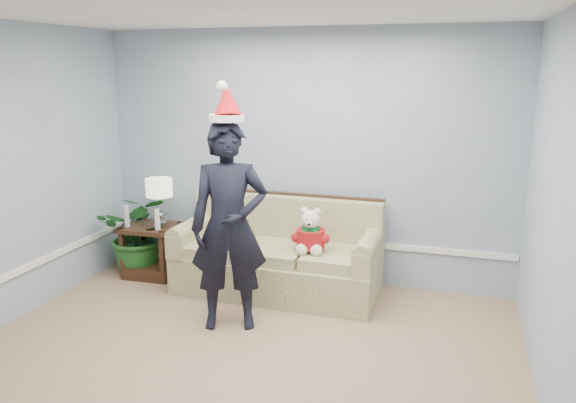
# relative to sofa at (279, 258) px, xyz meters

# --- Properties ---
(room_shell) EXTENTS (4.54, 5.04, 2.74)m
(room_shell) POSITION_rel_sofa_xyz_m (0.13, -2.06, 1.00)
(room_shell) COLOR #9F8166
(room_shell) RESTS_ON ground
(wainscot_trim) EXTENTS (4.49, 4.99, 0.06)m
(wainscot_trim) POSITION_rel_sofa_xyz_m (-1.05, -0.89, 0.10)
(wainscot_trim) COLOR white
(wainscot_trim) RESTS_ON room_shell
(sofa) EXTENTS (2.10, 0.93, 0.98)m
(sofa) POSITION_rel_sofa_xyz_m (0.00, 0.00, 0.00)
(sofa) COLOR #56632E
(sofa) RESTS_ON room_shell
(side_table) EXTENTS (0.63, 0.53, 0.59)m
(side_table) POSITION_rel_sofa_xyz_m (-1.49, -0.03, -0.12)
(side_table) COLOR #351B13
(side_table) RESTS_ON room_shell
(table_lamp) EXTENTS (0.29, 0.29, 0.52)m
(table_lamp) POSITION_rel_sofa_xyz_m (-1.40, 0.05, 0.64)
(table_lamp) COLOR silver
(table_lamp) RESTS_ON side_table
(candle_pair) EXTENTS (0.44, 0.06, 0.23)m
(candle_pair) POSITION_rel_sofa_xyz_m (-1.51, -0.15, 0.35)
(candle_pair) COLOR silver
(candle_pair) RESTS_ON side_table
(houseplant) EXTENTS (1.02, 0.94, 0.94)m
(houseplant) POSITION_rel_sofa_xyz_m (-1.65, 0.01, 0.12)
(houseplant) COLOR #1A501D
(houseplant) RESTS_ON room_shell
(man) EXTENTS (0.79, 0.66, 1.86)m
(man) POSITION_rel_sofa_xyz_m (-0.16, -0.92, 0.58)
(man) COLOR black
(man) RESTS_ON room_shell
(santa_hat) EXTENTS (0.40, 0.42, 0.35)m
(santa_hat) POSITION_rel_sofa_xyz_m (-0.16, -0.91, 1.65)
(santa_hat) COLOR white
(santa_hat) RESTS_ON man
(teddy_bear) EXTENTS (0.31, 0.34, 0.46)m
(teddy_bear) POSITION_rel_sofa_xyz_m (0.38, -0.17, 0.33)
(teddy_bear) COLOR white
(teddy_bear) RESTS_ON sofa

